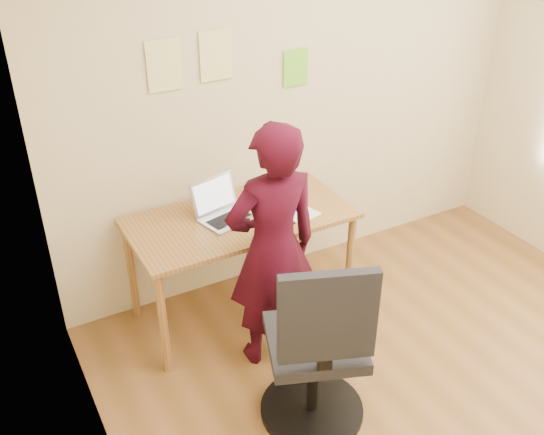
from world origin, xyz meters
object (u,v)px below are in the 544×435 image
person (273,249)px  laptop (223,210)px  desk (241,228)px  phone (286,222)px  office_chair (317,357)px

person → laptop: bearing=-77.6°
laptop → person: size_ratio=0.25×
desk → laptop: size_ratio=3.63×
laptop → person: 0.51m
phone → laptop: bearing=116.8°
phone → person: size_ratio=0.08×
office_chair → person: 0.66m
desk → phone: 0.31m
phone → person: person is taller
laptop → office_chair: size_ratio=0.35×
desk → office_chair: size_ratio=1.27×
office_chair → person: (0.07, 0.59, 0.29)m
phone → office_chair: 0.93m
desk → person: bearing=-92.7°
desk → person: size_ratio=0.92×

